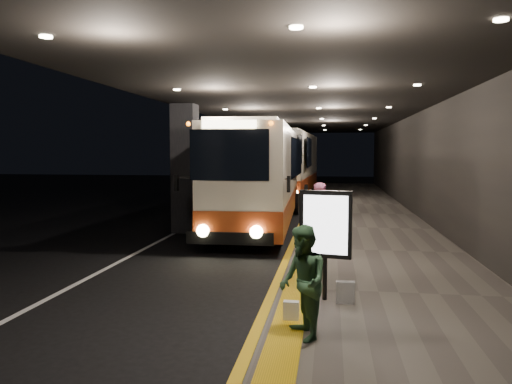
% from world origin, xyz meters
% --- Properties ---
extents(ground, '(90.00, 90.00, 0.00)m').
position_xyz_m(ground, '(0.00, 0.00, 0.00)').
color(ground, black).
extents(lane_line_white, '(0.12, 50.00, 0.01)m').
position_xyz_m(lane_line_white, '(-1.80, 5.00, 0.01)').
color(lane_line_white, silver).
rests_on(lane_line_white, ground).
extents(kerb_stripe_yellow, '(0.18, 50.00, 0.01)m').
position_xyz_m(kerb_stripe_yellow, '(2.35, 5.00, 0.01)').
color(kerb_stripe_yellow, gold).
rests_on(kerb_stripe_yellow, ground).
extents(sidewalk, '(4.50, 50.00, 0.15)m').
position_xyz_m(sidewalk, '(4.75, 5.00, 0.07)').
color(sidewalk, '#514C44').
rests_on(sidewalk, ground).
extents(tactile_strip, '(0.50, 50.00, 0.01)m').
position_xyz_m(tactile_strip, '(2.85, 5.00, 0.16)').
color(tactile_strip, gold).
rests_on(tactile_strip, sidewalk).
extents(terminal_wall, '(0.10, 50.00, 6.00)m').
position_xyz_m(terminal_wall, '(7.00, 5.00, 3.00)').
color(terminal_wall, black).
rests_on(terminal_wall, ground).
extents(support_columns, '(0.80, 24.80, 4.40)m').
position_xyz_m(support_columns, '(-1.50, 4.00, 2.20)').
color(support_columns, black).
rests_on(support_columns, ground).
extents(canopy, '(9.00, 50.00, 0.40)m').
position_xyz_m(canopy, '(2.50, 5.00, 4.60)').
color(canopy, black).
rests_on(canopy, support_columns).
extents(coach_main, '(2.80, 11.62, 3.60)m').
position_xyz_m(coach_main, '(0.87, 5.71, 1.73)').
color(coach_main, beige).
rests_on(coach_main, ground).
extents(coach_second, '(3.01, 12.41, 3.88)m').
position_xyz_m(coach_second, '(0.93, 18.34, 1.86)').
color(coach_second, beige).
rests_on(coach_second, ground).
extents(passenger_boarding, '(0.67, 0.79, 1.84)m').
position_xyz_m(passenger_boarding, '(3.25, 0.24, 1.07)').
color(passenger_boarding, '#C45B90').
rests_on(passenger_boarding, sidewalk).
extents(passenger_waiting_green, '(0.73, 0.90, 1.60)m').
position_xyz_m(passenger_waiting_green, '(3.10, -5.74, 0.95)').
color(passenger_waiting_green, '#37643F').
rests_on(passenger_waiting_green, sidewalk).
extents(bag_polka, '(0.32, 0.14, 0.38)m').
position_xyz_m(bag_polka, '(3.74, -3.99, 0.34)').
color(bag_polka, black).
rests_on(bag_polka, sidewalk).
extents(bag_plain, '(0.24, 0.14, 0.30)m').
position_xyz_m(bag_plain, '(2.88, -5.00, 0.30)').
color(bag_plain, silver).
rests_on(bag_plain, sidewalk).
extents(info_sign, '(0.92, 0.27, 1.95)m').
position_xyz_m(info_sign, '(3.38, -3.84, 1.47)').
color(info_sign, black).
rests_on(info_sign, sidewalk).
extents(stanchion_post, '(0.05, 0.05, 1.17)m').
position_xyz_m(stanchion_post, '(2.84, -0.96, 0.74)').
color(stanchion_post, black).
rests_on(stanchion_post, sidewalk).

